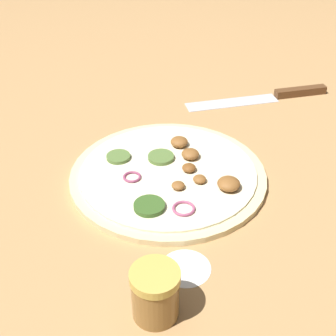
# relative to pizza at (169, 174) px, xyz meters

# --- Properties ---
(ground_plane) EXTENTS (3.00, 3.00, 0.00)m
(ground_plane) POSITION_rel_pizza_xyz_m (0.00, -0.00, -0.01)
(ground_plane) COLOR tan
(pizza) EXTENTS (0.35, 0.35, 0.03)m
(pizza) POSITION_rel_pizza_xyz_m (0.00, 0.00, 0.00)
(pizza) COLOR beige
(pizza) RESTS_ON ground_plane
(knife) EXTENTS (0.34, 0.06, 0.02)m
(knife) POSITION_rel_pizza_xyz_m (-0.34, -0.21, -0.00)
(knife) COLOR silver
(knife) RESTS_ON ground_plane
(spice_jar) EXTENTS (0.06, 0.06, 0.07)m
(spice_jar) POSITION_rel_pizza_xyz_m (0.11, 0.27, 0.03)
(spice_jar) COLOR olive
(spice_jar) RESTS_ON ground_plane
(flour_patch) EXTENTS (0.07, 0.07, 0.00)m
(flour_patch) POSITION_rel_pizza_xyz_m (0.05, 0.21, -0.01)
(flour_patch) COLOR white
(flour_patch) RESTS_ON ground_plane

